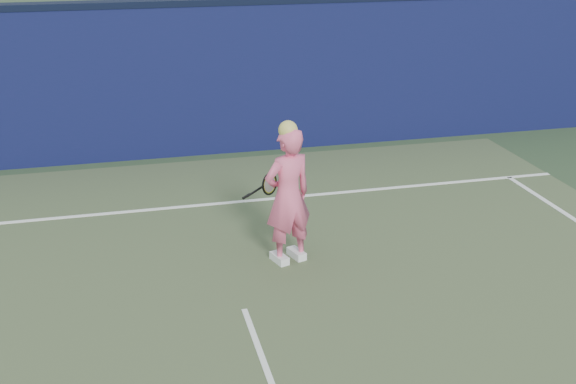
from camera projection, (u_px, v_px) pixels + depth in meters
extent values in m
plane|color=#2F462B|center=(264.00, 364.00, 6.68)|extent=(80.00, 80.00, 0.00)
cube|color=#0D133C|center=(183.00, 82.00, 12.11)|extent=(24.00, 0.40, 2.50)
cube|color=black|center=(179.00, 3.00, 11.64)|extent=(24.00, 0.42, 0.10)
imported|color=#EF5C85|center=(288.00, 196.00, 8.38)|extent=(0.69, 0.56, 1.66)
sphere|color=#D1C35E|center=(288.00, 130.00, 8.09)|extent=(0.22, 0.22, 0.22)
cube|color=white|center=(296.00, 254.00, 8.72)|extent=(0.20, 0.30, 0.10)
cube|color=white|center=(279.00, 259.00, 8.61)|extent=(0.20, 0.30, 0.10)
torus|color=black|center=(270.00, 184.00, 8.75)|extent=(0.25, 0.21, 0.28)
torus|color=#CCE415|center=(270.00, 184.00, 8.75)|extent=(0.20, 0.17, 0.23)
cylinder|color=beige|center=(270.00, 184.00, 8.75)|extent=(0.19, 0.16, 0.23)
cylinder|color=black|center=(255.00, 192.00, 8.67)|extent=(0.24, 0.15, 0.09)
cylinder|color=black|center=(246.00, 196.00, 8.62)|extent=(0.12, 0.08, 0.06)
cube|color=white|center=(206.00, 205.00, 10.30)|extent=(11.00, 0.08, 0.01)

